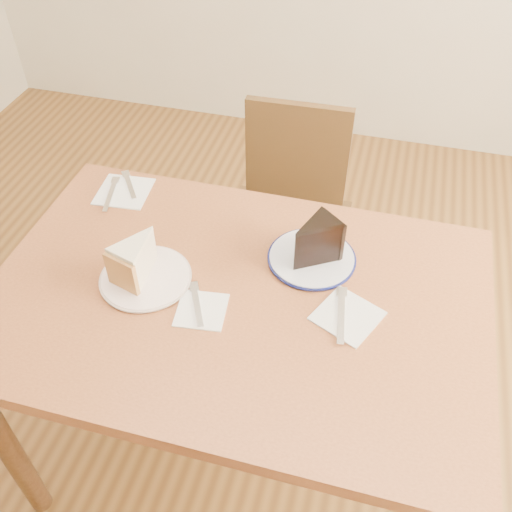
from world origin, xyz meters
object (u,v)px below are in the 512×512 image
object	(u,v)px
table	(237,321)
chair_far	(287,219)
plate_cream	(146,278)
carrot_cake	(140,258)
chocolate_cake	(313,245)
plate_navy	(312,258)

from	to	relation	value
table	chair_far	size ratio (longest dim) A/B	1.41
plate_cream	carrot_cake	size ratio (longest dim) A/B	1.78
chair_far	carrot_cake	xyz separation A→B (m)	(-0.24, -0.62, 0.33)
plate_cream	carrot_cake	xyz separation A→B (m)	(-0.01, 0.01, 0.05)
table	chocolate_cake	size ratio (longest dim) A/B	10.44
chocolate_cake	chair_far	bearing A→B (deg)	-32.49
plate_cream	plate_navy	distance (m)	0.42
plate_navy	plate_cream	bearing A→B (deg)	-155.46
table	plate_cream	distance (m)	0.25
chair_far	plate_navy	world-z (taller)	chair_far
plate_cream	plate_navy	bearing A→B (deg)	24.54
plate_navy	carrot_cake	world-z (taller)	carrot_cake
carrot_cake	chocolate_cake	distance (m)	0.42
chair_far	chocolate_cake	bearing A→B (deg)	106.95
table	plate_cream	size ratio (longest dim) A/B	5.56
plate_navy	carrot_cake	distance (m)	0.43
chocolate_cake	carrot_cake	bearing A→B (deg)	59.19
table	chair_far	bearing A→B (deg)	90.33
plate_cream	carrot_cake	world-z (taller)	carrot_cake
table	carrot_cake	xyz separation A→B (m)	(-0.24, 0.00, 0.16)
plate_cream	chocolate_cake	size ratio (longest dim) A/B	1.88
table	chocolate_cake	distance (m)	0.27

